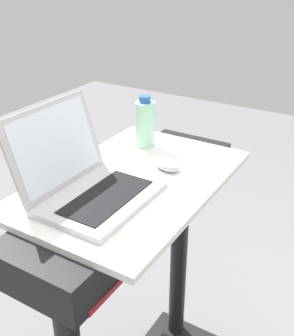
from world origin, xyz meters
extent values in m
cylinder|color=black|center=(0.34, 0.70, 0.56)|extent=(0.07, 0.07, 0.82)
cube|color=black|center=(0.00, 0.70, 1.02)|extent=(0.90, 0.28, 0.11)
cube|color=#0C3F19|center=(0.00, 0.56, 1.02)|extent=(0.24, 0.01, 0.06)
cube|color=maroon|center=(0.00, 0.56, 0.98)|extent=(0.81, 0.00, 0.02)
cube|color=white|center=(0.00, 0.70, 1.09)|extent=(0.73, 0.48, 0.02)
cube|color=#B7B7BC|center=(-0.15, 0.70, 1.11)|extent=(0.33, 0.24, 0.02)
cube|color=black|center=(-0.15, 0.69, 1.12)|extent=(0.27, 0.13, 0.00)
cube|color=#B7B7BC|center=(-0.15, 0.86, 1.23)|extent=(0.33, 0.07, 0.23)
cube|color=white|center=(-0.15, 0.85, 1.23)|extent=(0.29, 0.06, 0.20)
ellipsoid|color=#B2B2B7|center=(0.11, 0.64, 1.11)|extent=(0.09, 0.11, 0.03)
cylinder|color=#9EDBB2|center=(0.23, 0.80, 1.18)|extent=(0.07, 0.07, 0.16)
cylinder|color=#2659A5|center=(0.23, 0.80, 1.26)|extent=(0.04, 0.04, 0.02)
camera|label=1|loc=(-0.93, 0.09, 1.70)|focal=44.88mm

